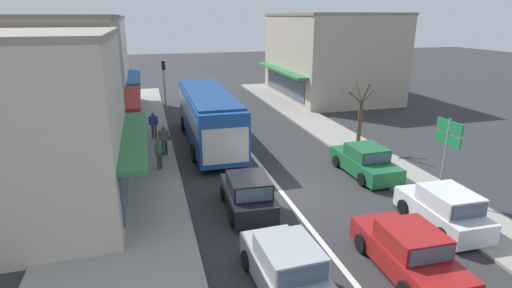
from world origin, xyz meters
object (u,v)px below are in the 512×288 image
(city_bus, at_px, (208,114))
(parked_hatchback_kerb_front, at_px, (444,209))
(hatchback_queue_gap_filler, at_px, (248,194))
(pedestrian_far_walker, at_px, (159,152))
(pedestrian_with_handbag_near, at_px, (164,139))
(directional_road_sign, at_px, (447,140))
(traffic_light_downstreet, at_px, (164,78))
(sedan_behind_bus_mid, at_px, (408,252))
(hatchback_adjacent_lane_trail, at_px, (286,267))
(pedestrian_browsing_midblock, at_px, (154,124))
(street_tree_right, at_px, (360,119))
(parked_sedan_kerb_second, at_px, (365,161))

(city_bus, bearing_deg, parked_hatchback_kerb_front, -61.42)
(city_bus, bearing_deg, hatchback_queue_gap_filler, -89.40)
(pedestrian_far_walker, bearing_deg, pedestrian_with_handbag_near, 80.09)
(hatchback_queue_gap_filler, height_order, parked_hatchback_kerb_front, same)
(parked_hatchback_kerb_front, bearing_deg, directional_road_sign, 53.49)
(traffic_light_downstreet, relative_size, pedestrian_far_walker, 2.58)
(directional_road_sign, relative_size, pedestrian_with_handbag_near, 2.21)
(traffic_light_downstreet, bearing_deg, city_bus, -76.29)
(city_bus, distance_m, sedan_behind_bus_mid, 14.86)
(sedan_behind_bus_mid, bearing_deg, city_bus, 104.93)
(traffic_light_downstreet, bearing_deg, pedestrian_far_walker, -94.86)
(hatchback_queue_gap_filler, xyz_separation_m, directional_road_sign, (7.98, -1.35, 1.99))
(hatchback_adjacent_lane_trail, bearing_deg, hatchback_queue_gap_filler, 88.32)
(sedan_behind_bus_mid, relative_size, hatchback_adjacent_lane_trail, 1.13)
(parked_hatchback_kerb_front, xyz_separation_m, directional_road_sign, (1.36, 1.83, 1.99))
(hatchback_adjacent_lane_trail, xyz_separation_m, hatchback_queue_gap_filler, (0.14, 4.94, 0.00))
(sedan_behind_bus_mid, relative_size, pedestrian_browsing_midblock, 2.60)
(street_tree_right, xyz_separation_m, pedestrian_with_handbag_near, (-10.99, 1.61, -0.73))
(sedan_behind_bus_mid, distance_m, street_tree_right, 11.88)
(city_bus, relative_size, street_tree_right, 2.72)
(hatchback_adjacent_lane_trail, height_order, hatchback_queue_gap_filler, same)
(parked_sedan_kerb_second, distance_m, traffic_light_downstreet, 17.81)
(pedestrian_browsing_midblock, xyz_separation_m, pedestrian_far_walker, (0.09, -5.58, 0.00))
(sedan_behind_bus_mid, distance_m, pedestrian_with_handbag_near, 14.19)
(hatchback_queue_gap_filler, distance_m, pedestrian_far_walker, 6.18)
(traffic_light_downstreet, relative_size, street_tree_right, 1.05)
(sedan_behind_bus_mid, relative_size, street_tree_right, 1.06)
(parked_sedan_kerb_second, relative_size, pedestrian_with_handbag_near, 2.59)
(city_bus, bearing_deg, traffic_light_downstreet, 103.71)
(hatchback_queue_gap_filler, bearing_deg, street_tree_right, 35.43)
(pedestrian_with_handbag_near, xyz_separation_m, pedestrian_browsing_midblock, (-0.46, 3.43, -0.00))
(parked_sedan_kerb_second, relative_size, directional_road_sign, 1.17)
(traffic_light_downstreet, xyz_separation_m, street_tree_right, (10.32, -11.82, -1.05))
(traffic_light_downstreet, xyz_separation_m, directional_road_sign, (10.14, -18.97, -0.15))
(pedestrian_with_handbag_near, bearing_deg, hatchback_adjacent_lane_trail, -77.71)
(city_bus, relative_size, parked_hatchback_kerb_front, 2.90)
(parked_hatchback_kerb_front, distance_m, pedestrian_far_walker, 12.96)
(pedestrian_far_walker, bearing_deg, pedestrian_browsing_midblock, 90.89)
(directional_road_sign, bearing_deg, traffic_light_downstreet, 118.12)
(sedan_behind_bus_mid, height_order, street_tree_right, street_tree_right)
(parked_sedan_kerb_second, bearing_deg, sedan_behind_bus_mid, -110.76)
(city_bus, distance_m, pedestrian_browsing_midblock, 3.71)
(hatchback_adjacent_lane_trail, xyz_separation_m, parked_hatchback_kerb_front, (6.76, 1.77, 0.00))
(sedan_behind_bus_mid, bearing_deg, traffic_light_downstreet, 104.48)
(hatchback_queue_gap_filler, bearing_deg, parked_hatchback_kerb_front, -25.63)
(pedestrian_with_handbag_near, relative_size, pedestrian_browsing_midblock, 1.00)
(parked_sedan_kerb_second, relative_size, street_tree_right, 1.06)
(traffic_light_downstreet, bearing_deg, pedestrian_with_handbag_near, -93.78)
(directional_road_sign, height_order, street_tree_right, street_tree_right)
(hatchback_adjacent_lane_trail, xyz_separation_m, parked_sedan_kerb_second, (6.67, 7.17, -0.05))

